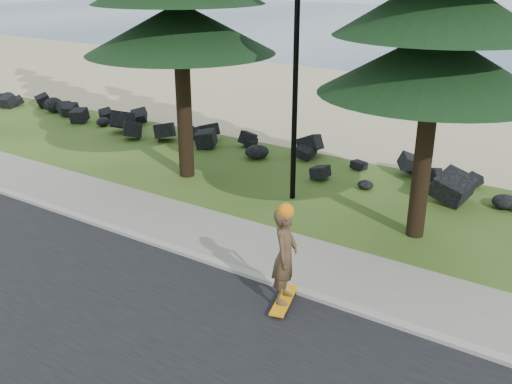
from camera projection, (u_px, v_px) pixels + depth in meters
ground at (221, 243)px, 12.86m from camera, size 160.00×160.00×0.00m
road at (58, 346)px, 9.36m from camera, size 160.00×7.00×0.02m
kerb at (196, 256)px, 12.14m from camera, size 160.00×0.20×0.10m
sidewalk at (227, 238)px, 13.00m from camera, size 160.00×2.00×0.08m
beach_sand at (426, 113)px, 24.09m from camera, size 160.00×15.00×0.01m
seawall_boulders at (332, 172)px, 17.19m from camera, size 60.00×2.40×1.10m
lamp_post at (296, 40)px, 13.80m from camera, size 0.25×0.14×8.14m
skateboarder at (285, 256)px, 10.13m from camera, size 0.59×1.11×2.01m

